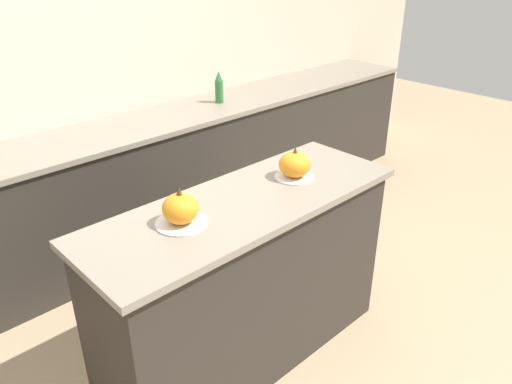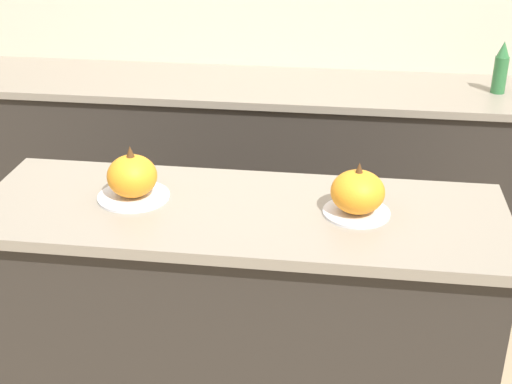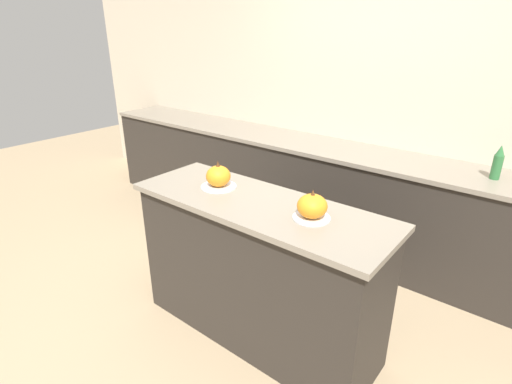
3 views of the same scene
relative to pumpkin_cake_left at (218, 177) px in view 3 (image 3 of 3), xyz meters
The scene contains 7 objects.
ground_plane 1.08m from the pumpkin_cake_left, ahead, with size 12.00×12.00×0.00m, color tan.
wall_back 1.72m from the pumpkin_cake_left, 78.41° to the left, with size 8.00×0.06×2.50m.
kitchen_island 0.64m from the pumpkin_cake_left, ahead, with size 1.63×0.57×0.95m.
back_counter 1.49m from the pumpkin_cake_left, 75.67° to the left, with size 6.00×0.60×0.92m.
pumpkin_cake_left is the anchor object (origin of this frame).
pumpkin_cake_right 0.70m from the pumpkin_cake_left, ahead, with size 0.20×0.20×0.17m.
bottle_tall 1.89m from the pumpkin_cake_left, 45.36° to the left, with size 0.06×0.06×0.24m.
Camera 3 is at (1.31, -1.66, 1.90)m, focal length 28.00 mm.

